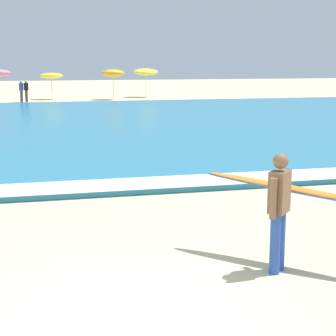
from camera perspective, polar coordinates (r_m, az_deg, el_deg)
name	(u,v)px	position (r m, az deg, el deg)	size (l,w,h in m)	color
ground_plane	(128,311)	(7.04, -4.06, -14.33)	(160.00, 160.00, 0.00)	beige
sea	(55,125)	(26.26, -11.47, 4.30)	(120.00, 28.00, 0.14)	teal
surf_foam	(81,186)	(13.04, -8.87, -1.86)	(120.00, 1.30, 0.01)	white
surfer_with_board	(285,199)	(8.27, 11.84, -3.08)	(2.20, 2.26, 1.73)	#284CA3
beach_umbrella_3	(51,76)	(44.73, -11.80, 9.17)	(1.79, 1.81, 2.07)	beige
beach_umbrella_4	(113,73)	(43.70, -5.63, 9.58)	(1.77, 1.79, 2.34)	beige
beach_umbrella_5	(146,72)	(46.55, -2.28, 9.76)	(2.01, 2.05, 2.41)	beige
beachgoer_near_row_left	(21,90)	(42.26, -14.71, 7.65)	(0.32, 0.20, 1.58)	#383842
beachgoer_near_row_mid	(26,90)	(42.60, -14.24, 7.69)	(0.32, 0.20, 1.58)	#383842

